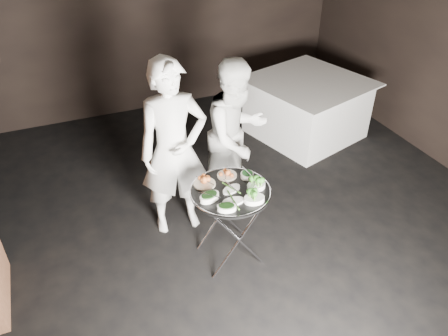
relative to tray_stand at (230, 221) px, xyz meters
name	(u,v)px	position (x,y,z in m)	size (l,w,h in m)	color
floor	(245,252)	(0.17, 0.00, -0.47)	(6.00, 7.00, 0.05)	black
wall_back	(144,10)	(0.17, 3.53, 1.06)	(6.00, 0.05, 3.00)	black
tray_stand	(230,221)	(0.00, 0.00, 0.00)	(0.54, 0.45, 0.79)	silver
serving_tray	(231,192)	(0.00, 0.00, 0.35)	(0.73, 0.73, 0.04)	black
potato_plate_a	(204,182)	(-0.18, 0.17, 0.39)	(0.21, 0.21, 0.07)	beige
potato_plate_b	(227,174)	(0.06, 0.22, 0.39)	(0.18, 0.18, 0.07)	beige
greens_bowl	(247,174)	(0.22, 0.13, 0.39)	(0.12, 0.12, 0.07)	white
asparagus_plate_a	(231,189)	(0.01, 0.00, 0.38)	(0.21, 0.17, 0.04)	white
asparagus_plate_b	(233,201)	(-0.04, -0.16, 0.38)	(0.20, 0.12, 0.04)	white
spinach_bowl_a	(209,196)	(-0.22, -0.04, 0.40)	(0.21, 0.17, 0.08)	white
spinach_bowl_b	(227,207)	(-0.13, -0.23, 0.39)	(0.19, 0.15, 0.07)	white
broccoli_bowl_a	(256,185)	(0.23, -0.05, 0.39)	(0.20, 0.16, 0.07)	white
broccoli_bowl_b	(254,198)	(0.13, -0.22, 0.39)	(0.20, 0.16, 0.07)	white
serving_utensils	(229,181)	(0.02, 0.07, 0.41)	(0.59, 0.43, 0.01)	silver
waiter_left	(174,150)	(-0.31, 0.65, 0.48)	(0.67, 0.44, 1.84)	white
waiter_right	(237,136)	(0.42, 0.81, 0.40)	(0.82, 0.64, 1.68)	white
dining_table	(306,108)	(1.94, 1.81, -0.03)	(1.42, 1.42, 0.81)	white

